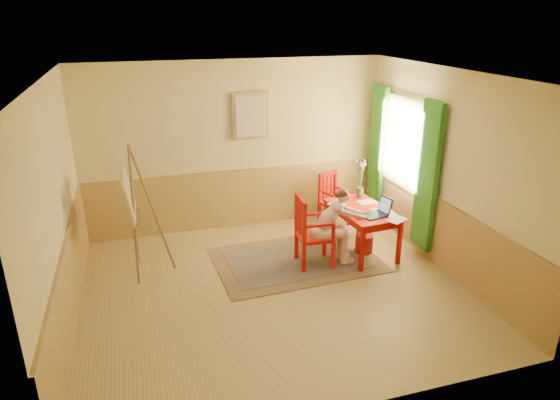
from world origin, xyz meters
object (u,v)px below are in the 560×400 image
object	(u,v)px
table	(362,214)
laptop	(378,212)
chair_back	(333,199)
chair_left	(311,232)
figure	(332,223)
easel	(132,200)

from	to	relation	value
table	laptop	bearing A→B (deg)	-71.86
table	chair_back	bearing A→B (deg)	89.60
table	chair_left	distance (m)	0.90
chair_left	figure	xyz separation A→B (m)	(0.31, -0.03, 0.10)
chair_back	laptop	distance (m)	1.48
chair_back	figure	xyz separation A→B (m)	(-0.58, -1.35, 0.18)
chair_left	laptop	xyz separation A→B (m)	(0.98, -0.12, 0.24)
figure	chair_left	bearing A→B (deg)	174.66
table	figure	distance (m)	0.61
chair_left	figure	size ratio (longest dim) A/B	0.93
chair_back	easel	world-z (taller)	easel
table	easel	distance (m)	3.34
figure	easel	xyz separation A→B (m)	(-2.72, 0.51, 0.48)
chair_back	easel	size ratio (longest dim) A/B	0.48
figure	laptop	distance (m)	0.69
laptop	easel	size ratio (longest dim) A/B	0.24
laptop	table	bearing A→B (deg)	108.14
figure	table	bearing A→B (deg)	20.16
table	chair_back	xyz separation A→B (m)	(0.01, 1.14, -0.18)
table	figure	size ratio (longest dim) A/B	1.10
chair_left	chair_back	size ratio (longest dim) A/B	1.18
chair_back	easel	bearing A→B (deg)	-165.65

